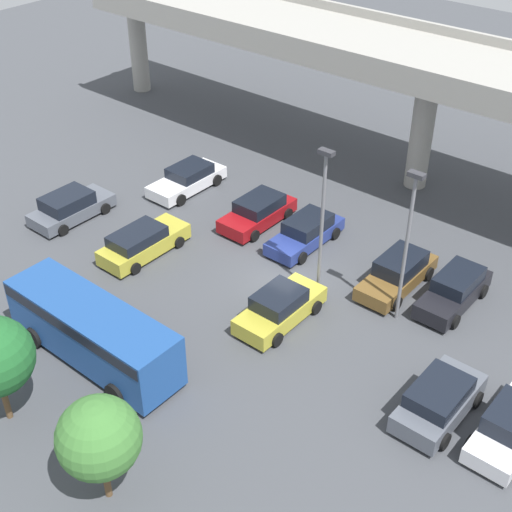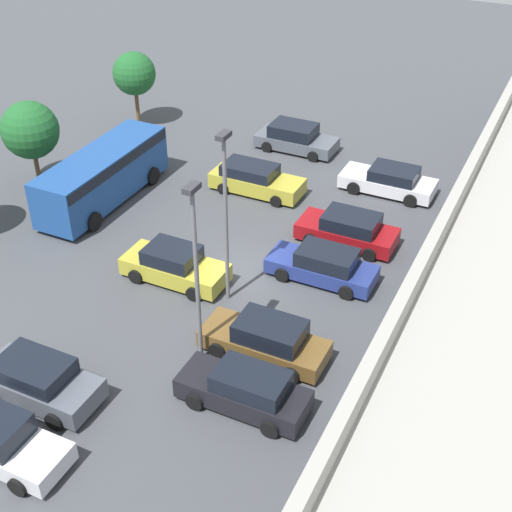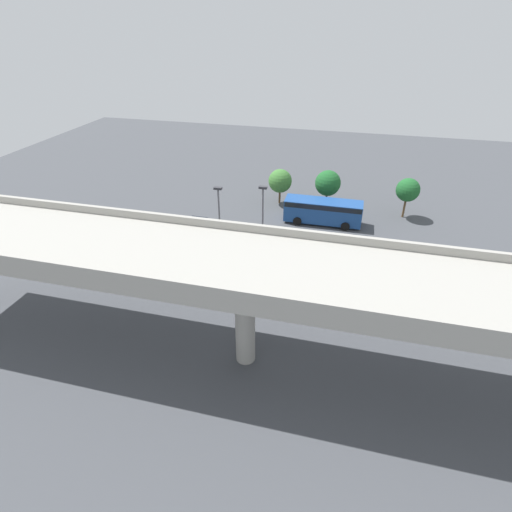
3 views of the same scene
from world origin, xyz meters
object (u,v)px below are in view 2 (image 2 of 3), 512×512
Objects in this scene: tree_front_left at (134,74)px; parked_car_0 at (296,138)px; parked_car_6 at (266,340)px; tree_front_centre at (30,130)px; parked_car_4 at (323,265)px; lamp_post_near_aisle at (196,263)px; shuttle_bus at (103,173)px; parked_car_2 at (255,179)px; parked_car_1 at (389,181)px; parked_car_8 at (39,381)px; parked_car_7 at (245,390)px; lamp_post_mid_lot at (226,207)px; parked_car_3 at (348,230)px; parked_car_5 at (174,265)px.

parked_car_0 is at bearing 95.38° from tree_front_left.
parked_car_6 is at bearing -70.35° from parked_car_0.
tree_front_centre is (8.86, -0.47, -0.20)m from tree_front_left.
parked_car_4 is 1.03× the size of tree_front_left.
parked_car_4 is 1.03× the size of tree_front_centre.
parked_car_6 is at bearing 120.38° from lamp_post_near_aisle.
tree_front_left is (-8.84, -3.84, 1.69)m from shuttle_bus.
parked_car_4 is 17.14m from tree_front_centre.
parked_car_2 is 0.66× the size of lamp_post_near_aisle.
parked_car_8 is (19.72, -6.60, 0.09)m from parked_car_1.
tree_front_centre reaches higher than parked_car_7.
parked_car_0 is 0.62× the size of lamp_post_mid_lot.
tree_front_left reaches higher than tree_front_centre.
shuttle_bus is 1.83× the size of tree_front_centre.
tree_front_centre reaches higher than parked_car_4.
parked_car_3 is 1.00× the size of parked_car_7.
parked_car_3 is 3.20m from parked_car_4.
tree_front_left reaches higher than parked_car_3.
parked_car_0 reaches higher than parked_car_1.
lamp_post_near_aisle is at bearing -48.23° from parked_car_5.
lamp_post_near_aisle is (6.76, -2.24, 3.66)m from parked_car_4.
parked_car_5 is 8.19m from shuttle_bus.
lamp_post_mid_lot is (11.78, -3.34, 3.75)m from parked_car_1.
parked_car_0 is at bearing -167.85° from lamp_post_mid_lot.
parked_car_5 is at bearing 68.46° from tree_front_centre.
parked_car_4 reaches higher than parked_car_1.
parked_car_6 is (14.30, -0.40, 0.07)m from parked_car_1.
parked_car_0 is 1.01× the size of parked_car_5.
shuttle_bus is (9.80, -6.42, 0.86)m from parked_car_0.
tree_front_centre is at bearing -158.83° from parked_car_2.
parked_car_5 is 8.14m from parked_car_7.
parked_car_3 reaches higher than parked_car_4.
lamp_post_near_aisle is at bearing -77.77° from parked_car_0.
parked_car_4 is (5.78, 6.06, -0.02)m from parked_car_2.
parked_car_1 is 0.58× the size of shuttle_bus.
tree_front_centre is at bearing 22.74° from parked_car_1.
parked_car_0 is at bearing -53.08° from parked_car_3.
parked_car_2 is 16.73m from parked_car_8.
lamp_post_mid_lot is 14.62m from tree_front_centre.
tree_front_left is at bearing 155.81° from parked_car_2.
parked_car_2 is 15.39m from parked_car_7.
parked_car_7 is (16.99, 0.08, 0.07)m from parked_car_1.
parked_car_8 is 0.95× the size of tree_front_left.
tree_front_left is at bearing -48.04° from parked_car_7.
tree_front_left is (-18.66, -16.78, 2.53)m from parked_car_7.
lamp_post_near_aisle is at bearing 45.62° from parked_car_8.
parked_car_0 is 0.63× the size of lamp_post_near_aisle.
parked_car_2 is at bearing -88.78° from parked_car_0.
parked_car_1 is at bearing 112.74° from tree_front_centre.
parked_car_1 is at bearing -91.60° from parked_car_6.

